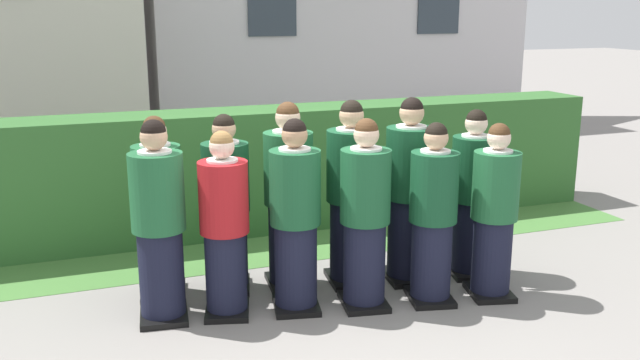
{
  "coord_description": "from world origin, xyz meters",
  "views": [
    {
      "loc": [
        -2.01,
        -5.14,
        2.49
      ],
      "look_at": [
        0.0,
        0.27,
        1.05
      ],
      "focal_mm": 39.17,
      "sensor_mm": 36.0,
      "label": 1
    }
  ],
  "objects_px": {
    "student_rear_row_4": "(409,195)",
    "student_in_red_blazer": "(225,229)",
    "student_rear_row_0": "(159,212)",
    "student_front_row_5": "(494,216)",
    "student_front_row_2": "(295,221)",
    "student_front_row_3": "(365,219)",
    "student_rear_row_3": "(351,197)",
    "student_front_row_4": "(433,218)",
    "student_front_row_0": "(159,227)",
    "student_rear_row_1": "(227,208)",
    "student_rear_row_5": "(472,198)",
    "student_rear_row_2": "(289,200)"
  },
  "relations": [
    {
      "from": "student_rear_row_4",
      "to": "student_in_red_blazer",
      "type": "bearing_deg",
      "value": -174.67
    },
    {
      "from": "student_rear_row_0",
      "to": "student_front_row_5",
      "type": "bearing_deg",
      "value": -20.71
    },
    {
      "from": "student_in_red_blazer",
      "to": "student_rear_row_0",
      "type": "xyz_separation_m",
      "value": [
        -0.44,
        0.59,
        0.03
      ]
    },
    {
      "from": "student_front_row_2",
      "to": "student_front_row_3",
      "type": "bearing_deg",
      "value": -14.44
    },
    {
      "from": "student_in_red_blazer",
      "to": "student_front_row_5",
      "type": "height_order",
      "value": "student_in_red_blazer"
    },
    {
      "from": "student_front_row_3",
      "to": "student_rear_row_3",
      "type": "height_order",
      "value": "student_rear_row_3"
    },
    {
      "from": "student_in_red_blazer",
      "to": "student_rear_row_3",
      "type": "relative_size",
      "value": 0.91
    },
    {
      "from": "student_front_row_4",
      "to": "student_rear_row_0",
      "type": "distance_m",
      "value": 2.35
    },
    {
      "from": "student_front_row_0",
      "to": "student_front_row_3",
      "type": "height_order",
      "value": "student_front_row_0"
    },
    {
      "from": "student_rear_row_1",
      "to": "student_rear_row_5",
      "type": "height_order",
      "value": "student_rear_row_1"
    },
    {
      "from": "student_in_red_blazer",
      "to": "student_rear_row_1",
      "type": "bearing_deg",
      "value": 75.3
    },
    {
      "from": "student_rear_row_1",
      "to": "student_rear_row_2",
      "type": "bearing_deg",
      "value": -11.41
    },
    {
      "from": "student_front_row_0",
      "to": "student_front_row_5",
      "type": "bearing_deg",
      "value": -10.81
    },
    {
      "from": "student_rear_row_5",
      "to": "student_rear_row_4",
      "type": "bearing_deg",
      "value": 171.36
    },
    {
      "from": "student_front_row_0",
      "to": "student_rear_row_5",
      "type": "bearing_deg",
      "value": -0.42
    },
    {
      "from": "student_front_row_0",
      "to": "student_rear_row_4",
      "type": "distance_m",
      "value": 2.27
    },
    {
      "from": "student_front_row_5",
      "to": "student_rear_row_1",
      "type": "distance_m",
      "value": 2.33
    },
    {
      "from": "student_front_row_5",
      "to": "student_rear_row_0",
      "type": "relative_size",
      "value": 0.96
    },
    {
      "from": "student_front_row_5",
      "to": "student_rear_row_0",
      "type": "xyz_separation_m",
      "value": [
        -2.71,
        1.02,
        0.03
      ]
    },
    {
      "from": "student_front_row_3",
      "to": "student_rear_row_4",
      "type": "distance_m",
      "value": 0.74
    },
    {
      "from": "student_front_row_2",
      "to": "student_rear_row_5",
      "type": "xyz_separation_m",
      "value": [
        1.8,
        0.17,
        -0.02
      ]
    },
    {
      "from": "student_front_row_5",
      "to": "student_rear_row_5",
      "type": "bearing_deg",
      "value": 78.54
    },
    {
      "from": "student_front_row_3",
      "to": "student_front_row_2",
      "type": "bearing_deg",
      "value": 165.56
    },
    {
      "from": "student_rear_row_0",
      "to": "student_rear_row_4",
      "type": "bearing_deg",
      "value": -10.87
    },
    {
      "from": "student_rear_row_1",
      "to": "student_front_row_5",
      "type": "bearing_deg",
      "value": -24.06
    },
    {
      "from": "student_front_row_3",
      "to": "student_rear_row_1",
      "type": "distance_m",
      "value": 1.25
    },
    {
      "from": "student_front_row_0",
      "to": "student_front_row_2",
      "type": "xyz_separation_m",
      "value": [
        1.08,
        -0.19,
        -0.01
      ]
    },
    {
      "from": "student_rear_row_1",
      "to": "student_in_red_blazer",
      "type": "bearing_deg",
      "value": -104.7
    },
    {
      "from": "student_rear_row_2",
      "to": "student_rear_row_5",
      "type": "relative_size",
      "value": 1.07
    },
    {
      "from": "student_rear_row_0",
      "to": "student_rear_row_2",
      "type": "xyz_separation_m",
      "value": [
        1.12,
        -0.18,
        0.04
      ]
    },
    {
      "from": "student_front_row_5",
      "to": "student_front_row_0",
      "type": "bearing_deg",
      "value": 169.19
    },
    {
      "from": "student_rear_row_1",
      "to": "student_front_row_0",
      "type": "bearing_deg",
      "value": -146.82
    },
    {
      "from": "student_rear_row_5",
      "to": "student_front_row_3",
      "type": "bearing_deg",
      "value": -165.81
    },
    {
      "from": "student_in_red_blazer",
      "to": "student_rear_row_5",
      "type": "height_order",
      "value": "student_rear_row_5"
    },
    {
      "from": "student_front_row_4",
      "to": "student_rear_row_2",
      "type": "xyz_separation_m",
      "value": [
        -1.04,
        0.75,
        0.06
      ]
    },
    {
      "from": "student_front_row_3",
      "to": "student_rear_row_3",
      "type": "relative_size",
      "value": 0.95
    },
    {
      "from": "student_in_red_blazer",
      "to": "student_front_row_3",
      "type": "relative_size",
      "value": 0.96
    },
    {
      "from": "student_front_row_2",
      "to": "student_rear_row_1",
      "type": "relative_size",
      "value": 1.02
    },
    {
      "from": "student_rear_row_0",
      "to": "student_rear_row_3",
      "type": "relative_size",
      "value": 0.94
    },
    {
      "from": "student_front_row_2",
      "to": "student_front_row_5",
      "type": "bearing_deg",
      "value": -11.42
    },
    {
      "from": "student_front_row_3",
      "to": "student_front_row_5",
      "type": "relative_size",
      "value": 1.05
    },
    {
      "from": "student_in_red_blazer",
      "to": "student_front_row_3",
      "type": "distance_m",
      "value": 1.16
    },
    {
      "from": "student_front_row_2",
      "to": "student_rear_row_2",
      "type": "height_order",
      "value": "student_rear_row_2"
    },
    {
      "from": "student_front_row_0",
      "to": "student_front_row_5",
      "type": "distance_m",
      "value": 2.83
    },
    {
      "from": "student_rear_row_4",
      "to": "student_rear_row_2",
      "type": "bearing_deg",
      "value": 167.47
    },
    {
      "from": "student_rear_row_4",
      "to": "student_rear_row_5",
      "type": "bearing_deg",
      "value": -8.64
    },
    {
      "from": "student_rear_row_3",
      "to": "student_rear_row_5",
      "type": "relative_size",
      "value": 1.07
    },
    {
      "from": "student_front_row_5",
      "to": "student_rear_row_5",
      "type": "xyz_separation_m",
      "value": [
        0.1,
        0.51,
        0.02
      ]
    },
    {
      "from": "student_front_row_2",
      "to": "student_rear_row_1",
      "type": "distance_m",
      "value": 0.75
    },
    {
      "from": "student_front_row_5",
      "to": "student_front_row_4",
      "type": "bearing_deg",
      "value": 170.89
    }
  ]
}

